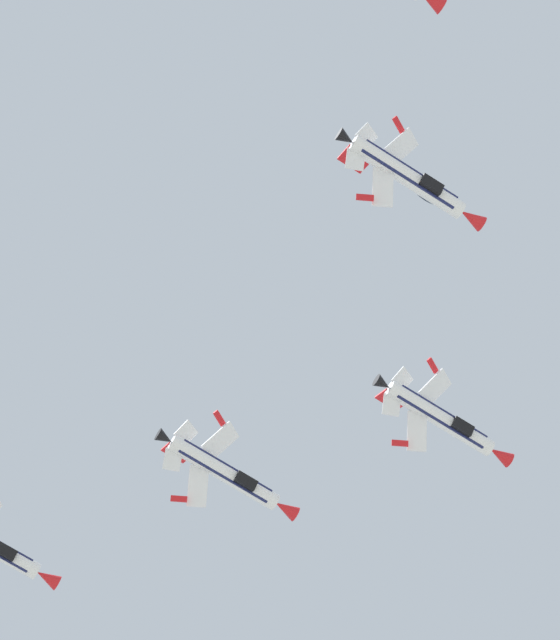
{
  "coord_description": "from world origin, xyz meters",
  "views": [
    {
      "loc": [
        -5.38,
        -0.13,
        1.65
      ],
      "look_at": [
        11.41,
        41.81,
        145.92
      ],
      "focal_mm": 89.14,
      "sensor_mm": 36.0,
      "label": 1
    }
  ],
  "objects": [
    {
      "name": "fighter_jet_left_wing",
      "position": [
        12.29,
        58.18,
        145.09
      ],
      "size": [
        15.9,
        8.04,
        6.94
      ],
      "rotation": [
        0.0,
        -0.74,
        4.9
      ],
      "color": "white"
    },
    {
      "name": "fighter_jet_lead",
      "position": [
        30.27,
        45.92,
        147.57
      ],
      "size": [
        15.9,
        7.82,
        7.18
      ],
      "rotation": [
        0.0,
        -0.78,
        4.9
      ],
      "color": "white"
    },
    {
      "name": "fighter_jet_right_wing",
      "position": [
        17.27,
        24.35,
        144.59
      ],
      "size": [
        15.9,
        7.45,
        7.56
      ],
      "rotation": [
        0.0,
        -0.83,
        4.9
      ],
      "color": "white"
    }
  ]
}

